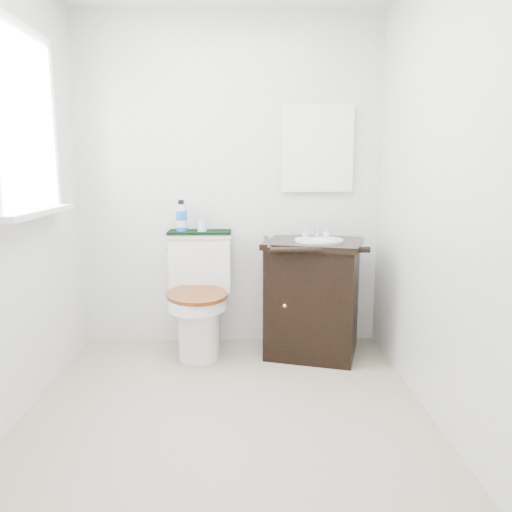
{
  "coord_description": "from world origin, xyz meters",
  "views": [
    {
      "loc": [
        0.09,
        -2.5,
        1.33
      ],
      "look_at": [
        0.18,
        0.75,
        0.74
      ],
      "focal_mm": 35.0,
      "sensor_mm": 36.0,
      "label": 1
    }
  ],
  "objects_px": {
    "toilet": "(200,302)",
    "cup": "(202,225)",
    "vanity": "(313,295)",
    "trash_bin": "(295,339)",
    "mouthwash_bottle": "(181,217)"
  },
  "relations": [
    {
      "from": "trash_bin",
      "to": "mouthwash_bottle",
      "type": "distance_m",
      "value": 1.18
    },
    {
      "from": "vanity",
      "to": "toilet",
      "type": "bearing_deg",
      "value": 175.63
    },
    {
      "from": "toilet",
      "to": "vanity",
      "type": "height_order",
      "value": "vanity"
    },
    {
      "from": "toilet",
      "to": "cup",
      "type": "height_order",
      "value": "cup"
    },
    {
      "from": "toilet",
      "to": "cup",
      "type": "relative_size",
      "value": 10.06
    },
    {
      "from": "vanity",
      "to": "mouthwash_bottle",
      "type": "relative_size",
      "value": 4.12
    },
    {
      "from": "vanity",
      "to": "trash_bin",
      "type": "bearing_deg",
      "value": -142.68
    },
    {
      "from": "vanity",
      "to": "trash_bin",
      "type": "height_order",
      "value": "vanity"
    },
    {
      "from": "mouthwash_bottle",
      "to": "vanity",
      "type": "bearing_deg",
      "value": -10.45
    },
    {
      "from": "toilet",
      "to": "vanity",
      "type": "xyz_separation_m",
      "value": [
        0.81,
        -0.06,
        0.06
      ]
    },
    {
      "from": "trash_bin",
      "to": "cup",
      "type": "bearing_deg",
      "value": 158.04
    },
    {
      "from": "vanity",
      "to": "cup",
      "type": "relative_size",
      "value": 10.91
    },
    {
      "from": "vanity",
      "to": "trash_bin",
      "type": "distance_m",
      "value": 0.34
    },
    {
      "from": "trash_bin",
      "to": "mouthwash_bottle",
      "type": "relative_size",
      "value": 1.23
    },
    {
      "from": "mouthwash_bottle",
      "to": "cup",
      "type": "relative_size",
      "value": 2.65
    }
  ]
}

